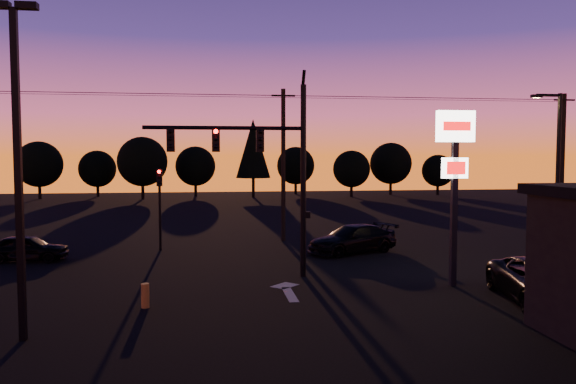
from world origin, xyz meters
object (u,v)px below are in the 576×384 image
Objects in this scene: bollard at (145,296)px; car_right at (352,239)px; pylon_sign at (455,160)px; streetlight at (556,169)px; car_left at (27,248)px; secondary_signal at (160,197)px; parking_lot_light at (17,148)px; suv_parked at (544,282)px; traffic_signal_mast at (265,159)px.

car_right is at bearing 44.42° from bollard.
streetlight is at bearing 30.08° from pylon_sign.
car_right is (16.10, 0.06, 0.08)m from car_left.
pylon_sign is at bearing -110.08° from car_left.
secondary_signal is 14.90m from parking_lot_light.
suv_parked is (13.48, -1.42, 0.35)m from bollard.
suv_parked is (3.93, -10.78, 0.03)m from car_right.
car_left is (-3.59, 12.22, -4.63)m from parking_lot_light.
car_left is 0.69× the size of suv_parked.
car_left is at bearing -113.84° from car_right.
streetlight is (21.41, 8.50, -0.85)m from parking_lot_light.
pylon_sign is (12.00, -9.99, 2.05)m from secondary_signal.
suv_parked is at bearing -57.08° from pylon_sign.
car_left is at bearing 171.54° from streetlight.
pylon_sign is at bearing -39.77° from secondary_signal.
suv_parked is at bearing -125.39° from streetlight.
suv_parked reaches higher than car_left.
secondary_signal is 5.33× the size of bollard.
traffic_signal_mast is at bearing -173.86° from streetlight.
streetlight is 2.12× the size of car_left.
traffic_signal_mast is at bearing 158.87° from suv_parked.
traffic_signal_mast reaches higher than streetlight.
bollard is 13.37m from car_right.
parking_lot_light is at bearing -135.34° from bollard.
streetlight reaches higher than car_right.
traffic_signal_mast reaches higher than suv_parked.
traffic_signal_mast is 1.07× the size of streetlight.
secondary_signal is (-4.90, 7.49, -2.07)m from traffic_signal_mast.
parking_lot_light is 23.05m from streetlight.
car_right is (5.10, 5.29, -4.21)m from traffic_signal_mast.
pylon_sign reaches higher than bollard.
car_right is (9.55, 9.35, 0.32)m from bollard.
secondary_signal is at bearing 147.18° from suv_parked.
pylon_sign is at bearing 133.06° from suv_parked.
parking_lot_light is 1.82× the size of car_right.
pylon_sign is at bearing 7.76° from bollard.
traffic_signal_mast is at bearing -56.81° from secondary_signal.
parking_lot_light reaches higher than secondary_signal.
pylon_sign is (7.10, -2.49, -0.02)m from traffic_signal_mast.
secondary_signal reaches higher than car_left.
traffic_signal_mast reaches higher than car_left.
bollard is at bearing -172.24° from pylon_sign.
streetlight is at bearing -95.43° from car_left.
parking_lot_light is (-2.50, -14.49, 2.41)m from secondary_signal.
streetlight is at bearing 6.14° from traffic_signal_mast.
parking_lot_light is 17.11m from suv_parked.
traffic_signal_mast is at bearing -68.05° from car_right.
streetlight is 1.60× the size of car_right.
suv_parked reaches higher than car_right.
car_right reaches higher than bollard.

